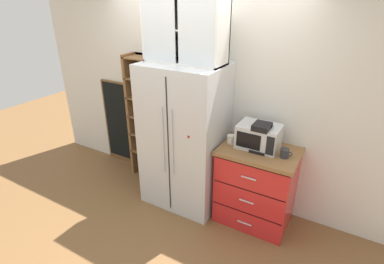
{
  "coord_description": "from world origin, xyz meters",
  "views": [
    {
      "loc": [
        1.67,
        -2.73,
        2.44
      ],
      "look_at": [
        0.1,
        0.0,
        0.97
      ],
      "focal_mm": 27.69,
      "sensor_mm": 36.0,
      "label": 1
    }
  ],
  "objects_px": {
    "chalkboard_menu": "(121,123)",
    "microwave": "(259,136)",
    "coffee_maker": "(262,136)",
    "mug_charcoal": "(285,153)",
    "bottle_green": "(261,140)",
    "bottle_cobalt": "(260,142)",
    "mug_cream": "(231,139)",
    "refrigerator": "(185,137)"
  },
  "relations": [
    {
      "from": "mug_charcoal",
      "to": "chalkboard_menu",
      "type": "bearing_deg",
      "value": 173.13
    },
    {
      "from": "microwave",
      "to": "mug_charcoal",
      "type": "height_order",
      "value": "microwave"
    },
    {
      "from": "mug_cream",
      "to": "mug_charcoal",
      "type": "relative_size",
      "value": 1.0
    },
    {
      "from": "bottle_cobalt",
      "to": "bottle_green",
      "type": "bearing_deg",
      "value": 90.0
    },
    {
      "from": "coffee_maker",
      "to": "chalkboard_menu",
      "type": "bearing_deg",
      "value": 173.38
    },
    {
      "from": "bottle_cobalt",
      "to": "bottle_green",
      "type": "relative_size",
      "value": 1.06
    },
    {
      "from": "refrigerator",
      "to": "bottle_green",
      "type": "xyz_separation_m",
      "value": [
        0.91,
        0.07,
        0.15
      ]
    },
    {
      "from": "mug_charcoal",
      "to": "chalkboard_menu",
      "type": "distance_m",
      "value": 2.56
    },
    {
      "from": "microwave",
      "to": "bottle_green",
      "type": "height_order",
      "value": "microwave"
    },
    {
      "from": "mug_charcoal",
      "to": "bottle_green",
      "type": "height_order",
      "value": "bottle_green"
    },
    {
      "from": "bottle_green",
      "to": "refrigerator",
      "type": "bearing_deg",
      "value": -175.69
    },
    {
      "from": "bottle_cobalt",
      "to": "chalkboard_menu",
      "type": "relative_size",
      "value": 0.2
    },
    {
      "from": "mug_charcoal",
      "to": "bottle_green",
      "type": "relative_size",
      "value": 0.5
    },
    {
      "from": "coffee_maker",
      "to": "bottle_green",
      "type": "relative_size",
      "value": 1.26
    },
    {
      "from": "chalkboard_menu",
      "to": "microwave",
      "type": "bearing_deg",
      "value": -5.67
    },
    {
      "from": "mug_charcoal",
      "to": "chalkboard_menu",
      "type": "relative_size",
      "value": 0.09
    },
    {
      "from": "mug_charcoal",
      "to": "coffee_maker",
      "type": "bearing_deg",
      "value": 171.05
    },
    {
      "from": "mug_charcoal",
      "to": "mug_cream",
      "type": "bearing_deg",
      "value": 177.52
    },
    {
      "from": "mug_charcoal",
      "to": "bottle_cobalt",
      "type": "distance_m",
      "value": 0.28
    },
    {
      "from": "coffee_maker",
      "to": "bottle_green",
      "type": "bearing_deg",
      "value": 90.0
    },
    {
      "from": "coffee_maker",
      "to": "microwave",
      "type": "bearing_deg",
      "value": 134.51
    },
    {
      "from": "microwave",
      "to": "coffee_maker",
      "type": "relative_size",
      "value": 1.42
    },
    {
      "from": "refrigerator",
      "to": "chalkboard_menu",
      "type": "height_order",
      "value": "refrigerator"
    },
    {
      "from": "microwave",
      "to": "coffee_maker",
      "type": "xyz_separation_m",
      "value": [
        0.04,
        -0.04,
        0.03
      ]
    },
    {
      "from": "microwave",
      "to": "refrigerator",
      "type": "bearing_deg",
      "value": -173.02
    },
    {
      "from": "coffee_maker",
      "to": "bottle_green",
      "type": "xyz_separation_m",
      "value": [
        -0.0,
        0.0,
        -0.05
      ]
    },
    {
      "from": "microwave",
      "to": "bottle_cobalt",
      "type": "relative_size",
      "value": 1.68
    },
    {
      "from": "bottle_cobalt",
      "to": "chalkboard_menu",
      "type": "distance_m",
      "value": 2.31
    },
    {
      "from": "refrigerator",
      "to": "microwave",
      "type": "xyz_separation_m",
      "value": [
        0.87,
        0.11,
        0.17
      ]
    },
    {
      "from": "coffee_maker",
      "to": "bottle_cobalt",
      "type": "xyz_separation_m",
      "value": [
        0.0,
        -0.04,
        -0.04
      ]
    },
    {
      "from": "microwave",
      "to": "chalkboard_menu",
      "type": "relative_size",
      "value": 0.34
    },
    {
      "from": "coffee_maker",
      "to": "mug_charcoal",
      "type": "height_order",
      "value": "coffee_maker"
    },
    {
      "from": "bottle_cobalt",
      "to": "chalkboard_menu",
      "type": "bearing_deg",
      "value": 172.26
    },
    {
      "from": "chalkboard_menu",
      "to": "coffee_maker",
      "type": "bearing_deg",
      "value": -6.62
    },
    {
      "from": "microwave",
      "to": "bottle_green",
      "type": "distance_m",
      "value": 0.06
    },
    {
      "from": "mug_cream",
      "to": "bottle_cobalt",
      "type": "distance_m",
      "value": 0.34
    },
    {
      "from": "microwave",
      "to": "bottle_green",
      "type": "bearing_deg",
      "value": -42.42
    },
    {
      "from": "bottle_cobalt",
      "to": "refrigerator",
      "type": "bearing_deg",
      "value": -178.78
    },
    {
      "from": "refrigerator",
      "to": "coffee_maker",
      "type": "bearing_deg",
      "value": 4.04
    },
    {
      "from": "coffee_maker",
      "to": "mug_charcoal",
      "type": "relative_size",
      "value": 2.53
    },
    {
      "from": "coffee_maker",
      "to": "mug_charcoal",
      "type": "xyz_separation_m",
      "value": [
        0.27,
        -0.04,
        -0.11
      ]
    },
    {
      "from": "microwave",
      "to": "coffee_maker",
      "type": "distance_m",
      "value": 0.06
    }
  ]
}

